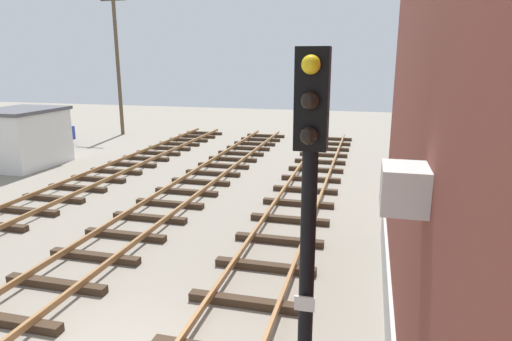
% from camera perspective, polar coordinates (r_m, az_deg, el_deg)
% --- Properties ---
extents(signal_mast, '(0.36, 0.40, 5.13)m').
position_cam_1_polar(signal_mast, '(5.15, 6.71, -6.12)').
color(signal_mast, black).
rests_on(signal_mast, ground).
extents(control_hut, '(3.00, 3.80, 2.76)m').
position_cam_1_polar(control_hut, '(24.09, -27.69, 3.77)').
color(control_hut, silver).
rests_on(control_hut, ground).
extents(parked_car_blue, '(4.20, 2.04, 1.76)m').
position_cam_1_polar(parked_car_blue, '(29.75, -26.47, 4.61)').
color(parked_car_blue, '#23389E').
rests_on(parked_car_blue, ground).
extents(utility_pole_far, '(1.80, 0.24, 9.16)m').
position_cam_1_polar(utility_pole_far, '(31.80, -17.28, 12.98)').
color(utility_pole_far, brown).
rests_on(utility_pole_far, ground).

